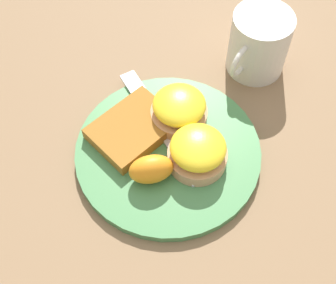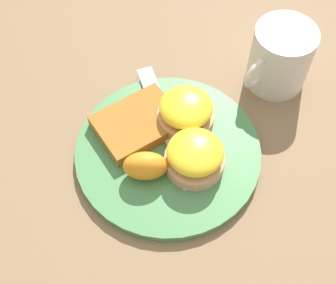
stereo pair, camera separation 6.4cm
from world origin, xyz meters
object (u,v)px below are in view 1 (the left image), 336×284
Objects in this scene: sandwich_benedict_left at (198,152)px; fork at (155,117)px; cup at (258,43)px; orange_wedge at (151,169)px; sandwich_benedict_right at (179,110)px; hashbrown_patty at (133,129)px.

fork is (-0.02, -0.09, -0.02)m from sandwich_benedict_left.
fork is 1.65× the size of cup.
orange_wedge is (0.06, -0.03, -0.00)m from sandwich_benedict_left.
sandwich_benedict_right is at bearing -9.34° from cup.
orange_wedge is at bearing 15.76° from sandwich_benedict_right.
sandwich_benedict_right is 0.66× the size of cup.
sandwich_benedict_right is (-0.04, -0.06, 0.00)m from sandwich_benedict_left.
cup reaches higher than sandwich_benedict_left.
sandwich_benedict_right is at bearing -123.63° from sandwich_benedict_left.
hashbrown_patty is at bearing -32.98° from sandwich_benedict_right.
sandwich_benedict_left is 0.72× the size of hashbrown_patty.
fork is at bearing 167.89° from hashbrown_patty.
cup is at bearing 170.66° from sandwich_benedict_right.
sandwich_benedict_left is 0.21m from cup.
sandwich_benedict_left is at bearing 76.62° from fork.
sandwich_benedict_left is at bearing 100.00° from hashbrown_patty.
cup is (-0.21, -0.03, 0.01)m from sandwich_benedict_left.
cup is (-0.17, 0.03, 0.01)m from sandwich_benedict_right.
hashbrown_patty is 0.04m from fork.
sandwich_benedict_left is 1.37× the size of orange_wedge.
hashbrown_patty is 0.24m from cup.
orange_wedge is (0.10, 0.03, -0.00)m from sandwich_benedict_right.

